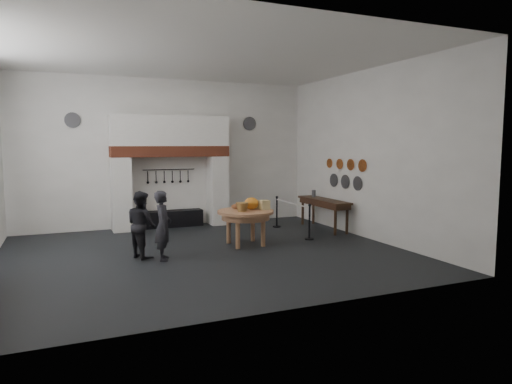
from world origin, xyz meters
name	(u,v)px	position (x,y,z in m)	size (l,w,h in m)	color
floor	(207,253)	(0.00, 0.00, 0.00)	(9.00, 8.00, 0.02)	black
ceiling	(204,55)	(0.00, 0.00, 4.50)	(9.00, 8.00, 0.02)	silver
wall_back	(168,153)	(0.00, 4.00, 2.25)	(9.00, 0.02, 4.50)	white
wall_front	(284,163)	(0.00, -4.00, 2.25)	(9.00, 0.02, 4.50)	white
wall_right	(368,155)	(4.50, 0.00, 2.25)	(0.02, 8.00, 4.50)	white
chimney_pier_left	(121,194)	(-1.48, 3.65, 1.07)	(0.55, 0.70, 2.15)	silver
chimney_pier_right	(218,190)	(1.48, 3.65, 1.07)	(0.55, 0.70, 2.15)	silver
hearth_brick_band	(171,151)	(0.00, 3.65, 2.31)	(3.50, 0.72, 0.32)	#9E442B
chimney_hood	(170,131)	(0.00, 3.65, 2.92)	(3.50, 0.70, 0.90)	silver
iron_range	(171,219)	(0.00, 3.72, 0.25)	(1.90, 0.45, 0.50)	black
utensil_rail	(169,170)	(0.00, 3.92, 1.75)	(0.02, 0.02, 1.60)	black
work_table	(246,212)	(1.16, 0.48, 0.84)	(1.41, 1.41, 0.07)	#B57A55
pumpkin	(251,203)	(1.36, 0.58, 1.03)	(0.36, 0.36, 0.31)	orange
cheese_block_big	(265,205)	(1.66, 0.43, 0.99)	(0.22, 0.22, 0.24)	#D1BC7D
cheese_block_small	(259,204)	(1.64, 0.73, 0.97)	(0.18, 0.18, 0.20)	#CFB57C
wicker_basket	(242,207)	(1.01, 0.33, 0.98)	(0.32, 0.32, 0.22)	#A4743C
bread_loaf	(237,206)	(1.06, 0.83, 0.94)	(0.31, 0.18, 0.13)	#995936
visitor_near	(163,226)	(-1.05, -0.22, 0.76)	(0.56, 0.36, 1.52)	black
visitor_far	(141,224)	(-1.45, 0.18, 0.75)	(0.73, 0.57, 1.50)	black
side_table	(324,200)	(4.10, 1.56, 0.87)	(0.55, 2.20, 0.06)	#382014
pewter_jug	(314,193)	(4.10, 2.16, 1.01)	(0.12, 0.12, 0.22)	#505155
copper_pan_a	(362,166)	(4.46, 0.20, 1.95)	(0.34, 0.34, 0.03)	#C6662D
copper_pan_b	(351,165)	(4.46, 0.75, 1.95)	(0.32, 0.32, 0.03)	#C6662D
copper_pan_c	(340,164)	(4.46, 1.30, 1.95)	(0.30, 0.30, 0.03)	#C6662D
copper_pan_d	(329,163)	(4.46, 1.85, 1.95)	(0.28, 0.28, 0.03)	#C6662D
pewter_plate_left	(357,183)	(4.46, 0.40, 1.45)	(0.40, 0.40, 0.03)	#4C4C51
pewter_plate_mid	(345,182)	(4.46, 1.00, 1.45)	(0.40, 0.40, 0.03)	#4C4C51
pewter_plate_right	(334,180)	(4.46, 1.60, 1.45)	(0.40, 0.40, 0.03)	#4C4C51
pewter_plate_back_left	(73,120)	(-2.70, 3.96, 3.20)	(0.44, 0.44, 0.03)	#4C4C51
pewter_plate_back_right	(250,124)	(2.70, 3.96, 3.20)	(0.44, 0.44, 0.03)	#4C4C51
barrier_post_near	(309,223)	(2.96, 0.41, 0.45)	(0.05, 0.05, 0.90)	black
barrier_post_far	(277,212)	(2.96, 2.41, 0.45)	(0.05, 0.05, 0.90)	black
barrier_rope	(292,203)	(2.96, 1.41, 0.85)	(0.04, 0.04, 2.00)	silver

